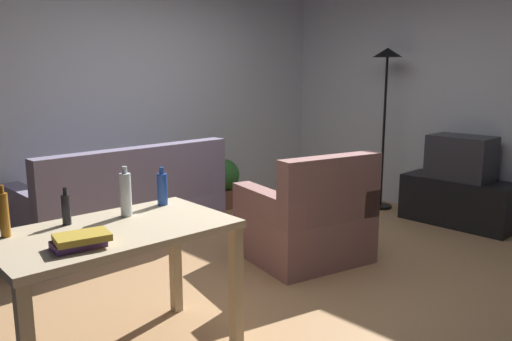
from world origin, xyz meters
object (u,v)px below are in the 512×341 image
Objects in this scene: bottle_amber at (4,214)px; book_stack at (80,240)px; tv_stand at (458,202)px; couch at (125,211)px; bottle_clear at (126,194)px; armchair at (308,223)px; desk at (115,248)px; bottle_dark at (66,209)px; bottle_blue at (162,189)px; torchiere_lamp at (386,84)px; tv at (461,157)px; potted_plant at (224,180)px.

bottle_amber is 0.45m from book_stack.
bottle_amber is at bearing 85.33° from tv_stand.
bottle_clear reaches higher than couch.
armchair is at bearing 12.22° from book_stack.
desk is 1.15× the size of armchair.
tv_stand is at bearing -4.90° from bottle_dark.
book_stack is at bearing -145.05° from desk.
bottle_dark reaches higher than couch.
couch is 2.04m from desk.
bottle_clear reaches higher than bottle_amber.
bottle_amber reaches higher than bottle_blue.
bottle_amber is at bearing 45.55° from couch.
torchiere_lamp reaches higher than desk.
bottle_blue is (-1.46, -0.08, 0.54)m from armchair.
book_stack is at bearing 56.12° from couch.
bottle_clear reaches higher than tv.
armchair is at bearing -165.26° from torchiere_lamp.
bottle_clear is (-2.30, -1.89, 0.56)m from potted_plant.
couch reaches higher than book_stack.
torchiere_lamp is 3.44m from bottle_blue.
bottle_amber is at bearing 172.51° from bottle_clear.
torchiere_lamp is 7.83× the size of bottle_blue.
bottle_blue is at bearing -137.90° from potted_plant.
potted_plant is at bearing 39.08° from book_stack.
desk is 1.96m from armchair.
tv_stand is at bearing -4.19° from bottle_clear.
bottle_clear is (0.31, -0.07, 0.04)m from bottle_dark.
armchair is at bearing 1.65° from bottle_amber.
bottle_blue reaches higher than tv.
tv is 2.56m from potted_plant.
armchair reaches higher than tv_stand.
bottle_dark reaches higher than tv.
book_stack is at bearing 90.77° from tv.
couch is 7.80× the size of bottle_blue.
bottle_amber is (-2.92, -1.81, 0.54)m from potted_plant.
potted_plant is at bearing 136.65° from torchiere_lamp.
potted_plant is 3.54m from book_stack.
bottle_blue is (-3.34, 0.33, 0.62)m from tv_stand.
potted_plant is (2.46, 2.04, -0.32)m from desk.
couch is 9.02× the size of bottle_dark.
torchiere_lamp reaches higher than bottle_dark.
bottle_amber is 1.12× the size of bottle_blue.
armchair is at bearing -107.81° from potted_plant.
couch is 1.47× the size of desk.
bottle_clear is at bearing -13.02° from bottle_dark.
armchair is at bearing 4.87° from bottle_clear.
torchiere_lamp is 1.48× the size of desk.
torchiere_lamp is (0.00, 0.91, 1.17)m from tv_stand.
couch is at bearing -45.31° from armchair.
couch is at bearing 61.53° from bottle_clear.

